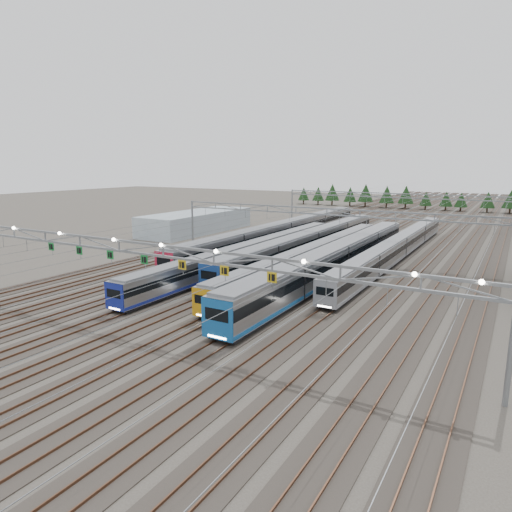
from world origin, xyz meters
The scene contains 13 objects.
ground centered at (0.00, 0.00, 0.00)m, with size 400.00×400.00×0.00m, color #47423A.
track_bed centered at (0.00, 100.00, 1.49)m, with size 54.00×260.00×5.42m.
train_a centered at (-11.25, 46.89, 2.26)m, with size 3.08×68.82×4.02m.
train_b centered at (-6.75, 26.81, 1.93)m, with size 2.58×53.77×3.35m.
train_c centered at (-2.25, 38.74, 2.18)m, with size 2.96×57.74×3.86m.
train_d centered at (2.25, 29.39, 1.93)m, with size 2.59×53.46×3.37m.
train_e centered at (6.75, 27.11, 2.32)m, with size 3.17×57.07×4.13m.
train_f centered at (11.25, 42.81, 1.93)m, with size 2.59×63.12×3.36m.
gantry_near centered at (-0.05, -0.12, 7.09)m, with size 56.36×0.61×8.08m.
gantry_mid centered at (0.00, 40.00, 6.39)m, with size 56.36×0.36×8.00m.
gantry_far centered at (0.00, 85.00, 6.39)m, with size 56.36×0.36×8.00m.
west_shed centered at (-35.14, 50.78, 2.22)m, with size 10.00×30.00×4.44m, color #95A8B2.
treeline centered at (2.25, 128.95, 4.23)m, with size 100.10×5.60×7.02m.
Camera 1 is at (27.63, -30.79, 15.07)m, focal length 32.00 mm.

